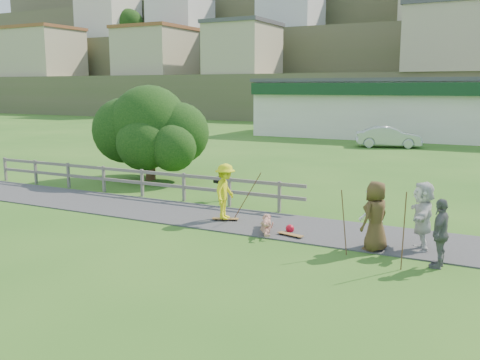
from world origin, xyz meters
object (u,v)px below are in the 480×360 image
(skater_rider, at_px, (225,194))
(spectator_b, at_px, (440,233))
(skater_fallen, at_px, (267,224))
(tree, at_px, (150,140))
(spectator_a, at_px, (371,218))
(bbq, at_px, (220,189))
(spectator_d, at_px, (423,216))
(car_silver, at_px, (388,137))
(spectator_c, at_px, (375,217))

(skater_rider, height_order, spectator_b, skater_rider)
(skater_fallen, xyz_separation_m, spectator_b, (5.01, -0.88, 0.57))
(tree, bearing_deg, spectator_a, -27.04)
(bbq, bearing_deg, spectator_a, -8.82)
(spectator_d, xyz_separation_m, tree, (-13.25, 5.74, 0.94))
(car_silver, xyz_separation_m, tree, (-7.03, -19.26, 1.12))
(spectator_a, bearing_deg, car_silver, 172.41)
(bbq, bearing_deg, car_silver, 103.93)
(skater_fallen, bearing_deg, spectator_d, -18.31)
(spectator_a, relative_size, bbq, 1.78)
(spectator_c, relative_size, spectator_d, 1.01)
(skater_rider, height_order, spectator_c, spectator_c)
(spectator_a, height_order, tree, tree)
(spectator_b, distance_m, car_silver, 27.07)
(skater_rider, xyz_separation_m, spectator_b, (6.82, -1.55, -0.05))
(spectator_c, height_order, car_silver, spectator_c)
(spectator_a, xyz_separation_m, tree, (-11.97, 6.11, 1.05))
(skater_rider, distance_m, tree, 8.92)
(spectator_c, xyz_separation_m, spectator_d, (1.11, 0.62, -0.01))
(skater_rider, bearing_deg, spectator_a, -107.10)
(tree, bearing_deg, bbq, -26.85)
(spectator_b, distance_m, tree, 15.53)
(skater_fallen, bearing_deg, tree, 123.06)
(spectator_a, distance_m, spectator_b, 2.06)
(car_silver, height_order, bbq, car_silver)
(spectator_d, bearing_deg, car_silver, -177.69)
(bbq, bearing_deg, skater_fallen, -25.31)
(spectator_c, distance_m, car_silver, 26.12)
(spectator_d, bearing_deg, skater_rider, -104.86)
(spectator_c, distance_m, spectator_d, 1.27)
(spectator_b, height_order, bbq, spectator_b)
(skater_rider, distance_m, spectator_b, 7.00)
(skater_rider, relative_size, spectator_d, 0.96)
(bbq, bearing_deg, tree, 171.53)
(spectator_d, distance_m, bbq, 8.51)
(skater_fallen, bearing_deg, spectator_c, -27.61)
(skater_fallen, height_order, spectator_c, spectator_c)
(spectator_c, xyz_separation_m, car_silver, (-5.11, 25.61, -0.19))
(spectator_a, bearing_deg, tree, -135.66)
(skater_rider, relative_size, tree, 0.31)
(car_silver, bearing_deg, bbq, 158.17)
(spectator_d, distance_m, tree, 14.47)
(spectator_b, bearing_deg, spectator_d, -149.32)
(skater_rider, xyz_separation_m, spectator_a, (4.94, -0.72, -0.07))
(skater_fallen, height_order, spectator_d, spectator_d)
(skater_rider, distance_m, car_silver, 24.65)
(spectator_d, distance_m, car_silver, 25.76)
(skater_rider, relative_size, skater_fallen, 1.14)
(skater_fallen, xyz_separation_m, tree, (-8.84, 6.06, 1.59))
(skater_fallen, distance_m, spectator_a, 3.17)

